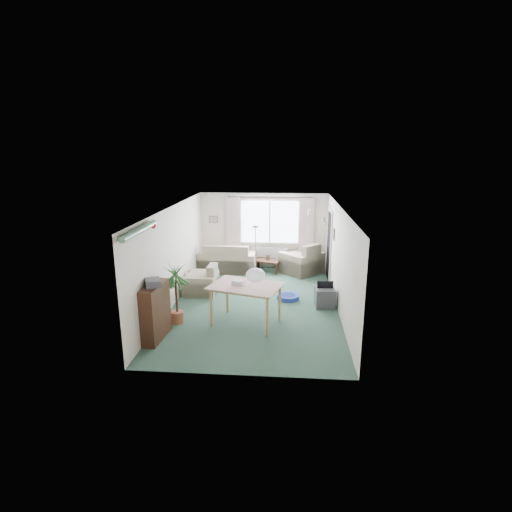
# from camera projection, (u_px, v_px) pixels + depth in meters

# --- Properties ---
(ground) EXTENTS (6.50, 6.50, 0.00)m
(ground) POSITION_uv_depth(u_px,v_px,m) (255.00, 304.00, 9.89)
(ground) COLOR #2B483A
(window) EXTENTS (1.80, 0.03, 1.30)m
(window) POSITION_uv_depth(u_px,v_px,m) (270.00, 222.00, 12.60)
(window) COLOR white
(curtain_rod) EXTENTS (2.60, 0.03, 0.03)m
(curtain_rod) POSITION_uv_depth(u_px,v_px,m) (270.00, 198.00, 12.33)
(curtain_rod) COLOR black
(curtain_left) EXTENTS (0.45, 0.08, 2.00)m
(curtain_left) POSITION_uv_depth(u_px,v_px,m) (233.00, 229.00, 12.66)
(curtain_left) COLOR beige
(curtain_right) EXTENTS (0.45, 0.08, 2.00)m
(curtain_right) POSITION_uv_depth(u_px,v_px,m) (306.00, 230.00, 12.48)
(curtain_right) COLOR beige
(radiator) EXTENTS (1.20, 0.10, 0.55)m
(radiator) POSITION_uv_depth(u_px,v_px,m) (269.00, 256.00, 12.85)
(radiator) COLOR white
(doorway) EXTENTS (0.03, 0.95, 2.00)m
(doorway) POSITION_uv_depth(u_px,v_px,m) (329.00, 246.00, 11.60)
(doorway) COLOR black
(pendant_lamp) EXTENTS (0.36, 0.36, 0.36)m
(pendant_lamp) POSITION_uv_depth(u_px,v_px,m) (255.00, 275.00, 7.28)
(pendant_lamp) COLOR white
(tinsel_garland) EXTENTS (1.60, 1.60, 0.12)m
(tinsel_garland) POSITION_uv_depth(u_px,v_px,m) (139.00, 231.00, 7.24)
(tinsel_garland) COLOR #196626
(bauble_cluster_a) EXTENTS (0.20, 0.20, 0.20)m
(bauble_cluster_a) POSITION_uv_depth(u_px,v_px,m) (309.00, 210.00, 10.09)
(bauble_cluster_a) COLOR silver
(bauble_cluster_b) EXTENTS (0.20, 0.20, 0.20)m
(bauble_cluster_b) POSITION_uv_depth(u_px,v_px,m) (325.00, 218.00, 8.91)
(bauble_cluster_b) COLOR silver
(wall_picture_back) EXTENTS (0.28, 0.03, 0.22)m
(wall_picture_back) POSITION_uv_depth(u_px,v_px,m) (213.00, 219.00, 12.73)
(wall_picture_back) COLOR brown
(wall_picture_right) EXTENTS (0.03, 0.24, 0.30)m
(wall_picture_right) POSITION_uv_depth(u_px,v_px,m) (334.00, 234.00, 10.50)
(wall_picture_right) COLOR brown
(sofa) EXTENTS (1.79, 0.97, 0.89)m
(sofa) POSITION_uv_depth(u_px,v_px,m) (227.00, 257.00, 12.51)
(sofa) COLOR #C0B791
(sofa) RESTS_ON ground
(armchair_corner) EXTENTS (1.47, 1.47, 0.95)m
(armchair_corner) POSITION_uv_depth(u_px,v_px,m) (301.00, 258.00, 12.30)
(armchair_corner) COLOR beige
(armchair_corner) RESTS_ON ground
(armchair_left) EXTENTS (0.84, 0.89, 0.78)m
(armchair_left) POSITION_uv_depth(u_px,v_px,m) (201.00, 279.00, 10.56)
(armchair_left) COLOR beige
(armchair_left) RESTS_ON ground
(coffee_table) EXTENTS (0.95, 0.72, 0.38)m
(coffee_table) POSITION_uv_depth(u_px,v_px,m) (267.00, 266.00, 12.48)
(coffee_table) COLOR black
(coffee_table) RESTS_ON ground
(photo_frame) EXTENTS (0.12, 0.04, 0.16)m
(photo_frame) POSITION_uv_depth(u_px,v_px,m) (268.00, 257.00, 12.41)
(photo_frame) COLOR brown
(photo_frame) RESTS_ON coffee_table
(bookshelf) EXTENTS (0.38, 0.95, 1.14)m
(bookshelf) POSITION_uv_depth(u_px,v_px,m) (155.00, 312.00, 7.96)
(bookshelf) COLOR black
(bookshelf) RESTS_ON ground
(hifi_box) EXTENTS (0.40, 0.43, 0.14)m
(hifi_box) POSITION_uv_depth(u_px,v_px,m) (153.00, 283.00, 7.73)
(hifi_box) COLOR #403F45
(hifi_box) RESTS_ON bookshelf
(houseplant) EXTENTS (0.69, 0.69, 1.38)m
(houseplant) POSITION_uv_depth(u_px,v_px,m) (176.00, 293.00, 8.65)
(houseplant) COLOR #1C532D
(houseplant) RESTS_ON ground
(dining_table) EXTENTS (1.58, 1.27, 0.86)m
(dining_table) POSITION_uv_depth(u_px,v_px,m) (246.00, 305.00, 8.68)
(dining_table) COLOR tan
(dining_table) RESTS_ON ground
(gift_box) EXTENTS (0.29, 0.24, 0.12)m
(gift_box) POSITION_uv_depth(u_px,v_px,m) (238.00, 283.00, 8.60)
(gift_box) COLOR white
(gift_box) RESTS_ON dining_table
(tv_cube) EXTENTS (0.50, 0.54, 0.46)m
(tv_cube) POSITION_uv_depth(u_px,v_px,m) (325.00, 297.00, 9.70)
(tv_cube) COLOR #3C3C42
(tv_cube) RESTS_ON ground
(pet_bed) EXTENTS (0.57, 0.57, 0.11)m
(pet_bed) POSITION_uv_depth(u_px,v_px,m) (288.00, 297.00, 10.20)
(pet_bed) COLOR navy
(pet_bed) RESTS_ON ground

